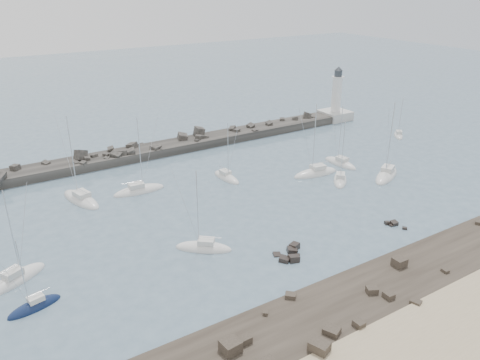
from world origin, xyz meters
The scene contains 18 objects.
ground centered at (0.00, 0.00, 0.00)m, with size 400.00×400.00×0.00m, color slate.
sand_strip centered at (0.00, -32.00, 0.00)m, with size 140.00×14.00×1.00m, color tan.
rock_shelf centered at (0.05, -21.98, 0.02)m, with size 140.00×12.37×1.98m.
rock_cluster_near centered at (-3.98, -9.09, 0.18)m, with size 4.81×3.95×1.43m.
rock_cluster_far centered at (14.71, -10.69, 0.05)m, with size 2.19×3.35×1.08m.
breakwater centered at (-7.85, 38.00, 0.30)m, with size 115.00×7.97×5.45m.
lighthouse centered at (47.00, 38.00, 3.09)m, with size 7.00×7.00×14.60m.
sailboat_0 centered at (-36.28, 4.27, 0.16)m, with size 8.37×6.15×13.11m.
sailboat_1 centered at (-23.54, 23.12, 0.15)m, with size 5.69×10.47×15.79m.
sailboat_2 centered at (-35.35, -2.46, 0.14)m, with size 6.36×3.16×9.90m.
sailboat_3 centered at (-13.90, 21.43, 0.14)m, with size 9.30×3.28×14.50m.
sailboat_4 centered at (-13.07, -1.42, 0.14)m, with size 7.73×6.92×12.67m.
sailboat_5 centered at (2.21, 18.51, 0.14)m, with size 2.92×7.62×11.87m.
sailboat_6 centered at (19.59, 6.40, 0.15)m, with size 7.08×7.25×12.38m.
sailboat_7 centered at (17.70, 11.17, 0.16)m, with size 9.67×3.95×14.97m.
sailboat_8 centered at (25.46, 12.65, 0.14)m, with size 2.99×8.24×12.92m.
sailboat_9 centered at (28.51, 3.34, 0.15)m, with size 10.18×7.26×15.63m.
sailboat_10 centered at (49.99, 19.06, 0.13)m, with size 5.61×5.91×10.04m.
Camera 1 is at (-38.17, -51.49, 34.55)m, focal length 35.00 mm.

